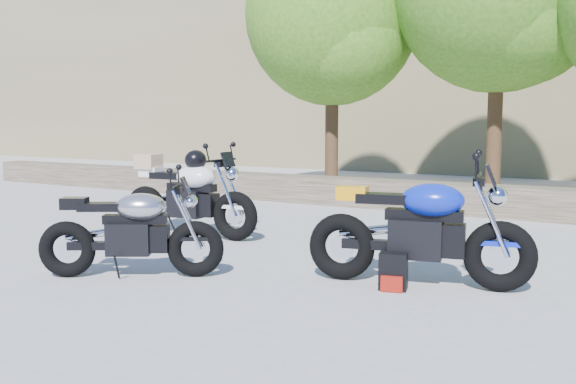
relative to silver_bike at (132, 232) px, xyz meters
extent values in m
plane|color=gray|center=(0.67, 0.50, -0.44)|extent=(90.00, 90.00, 0.00)
cube|color=#433C2D|center=(0.67, 6.00, -0.19)|extent=(22.00, 0.55, 0.50)
cylinder|color=#382314|center=(-1.83, 7.70, 1.07)|extent=(0.28, 0.28, 3.02)
sphere|color=#2E6A17|center=(-1.83, 7.70, 3.34)|extent=(3.67, 3.67, 3.67)
sphere|color=#2E6A17|center=(-1.33, 7.40, 2.69)|extent=(2.38, 2.38, 2.38)
cylinder|color=#382314|center=(1.47, 8.10, 1.24)|extent=(0.28, 0.28, 3.36)
sphere|color=#2E6A17|center=(1.97, 7.80, 3.04)|extent=(2.64, 2.64, 2.64)
torus|color=black|center=(0.52, 0.33, -0.16)|extent=(0.54, 0.42, 0.56)
torus|color=black|center=(-0.54, -0.34, -0.16)|extent=(0.54, 0.42, 0.56)
cylinder|color=silver|center=(0.52, 0.33, -0.16)|extent=(0.18, 0.13, 0.19)
cylinder|color=silver|center=(-0.54, -0.34, -0.16)|extent=(0.18, 0.13, 0.19)
cube|color=black|center=(-0.03, -0.02, -0.06)|extent=(0.49, 0.44, 0.31)
cube|color=black|center=(0.03, 0.02, 0.13)|extent=(0.59, 0.44, 0.09)
ellipsoid|color=#B4B3B8|center=(0.08, 0.05, 0.25)|extent=(0.60, 0.55, 0.26)
cube|color=black|center=(-0.25, -0.16, 0.25)|extent=(0.47, 0.40, 0.08)
cube|color=black|center=(-0.47, -0.30, 0.29)|extent=(0.30, 0.28, 0.11)
cylinder|color=black|center=(0.37, 0.24, 0.45)|extent=(0.33, 0.50, 0.03)
sphere|color=silver|center=(0.49, 0.31, 0.31)|extent=(0.16, 0.16, 0.16)
torus|color=black|center=(-0.28, 2.08, -0.12)|extent=(0.65, 0.21, 0.64)
torus|color=black|center=(-1.72, 1.97, -0.12)|extent=(0.65, 0.21, 0.64)
cylinder|color=silver|center=(-0.28, 2.08, -0.12)|extent=(0.22, 0.06, 0.22)
cylinder|color=silver|center=(-1.72, 1.97, -0.12)|extent=(0.22, 0.06, 0.22)
cube|color=black|center=(-1.02, 2.03, 0.00)|extent=(0.50, 0.34, 0.36)
cube|color=black|center=(-0.95, 2.03, 0.22)|extent=(0.71, 0.21, 0.10)
ellipsoid|color=silver|center=(-0.88, 2.04, 0.36)|extent=(0.60, 0.43, 0.30)
cube|color=black|center=(-1.32, 2.00, 0.36)|extent=(0.52, 0.26, 0.09)
cube|color=silver|center=(-1.62, 1.98, 0.40)|extent=(0.29, 0.22, 0.13)
cylinder|color=black|center=(-0.48, 2.07, 0.59)|extent=(0.08, 0.66, 0.03)
sphere|color=silver|center=(-0.32, 2.08, 0.42)|extent=(0.18, 0.18, 0.18)
ellipsoid|color=black|center=(-0.88, 2.04, 0.58)|extent=(0.30, 0.31, 0.27)
cube|color=tan|center=(-1.66, 1.98, 0.54)|extent=(0.32, 0.28, 0.20)
torus|color=black|center=(3.21, 1.31, -0.12)|extent=(0.66, 0.30, 0.64)
torus|color=black|center=(1.79, 0.98, -0.12)|extent=(0.66, 0.30, 0.64)
cylinder|color=silver|center=(3.21, 1.31, -0.12)|extent=(0.23, 0.09, 0.22)
cylinder|color=silver|center=(1.79, 0.98, -0.12)|extent=(0.23, 0.09, 0.22)
cube|color=black|center=(2.48, 1.14, 0.00)|extent=(0.54, 0.40, 0.36)
cube|color=black|center=(2.55, 1.16, 0.22)|extent=(0.72, 0.32, 0.10)
ellipsoid|color=#0B20AF|center=(2.62, 1.17, 0.36)|extent=(0.65, 0.51, 0.31)
cube|color=black|center=(2.19, 1.07, 0.36)|extent=(0.54, 0.33, 0.09)
cube|color=orange|center=(1.89, 1.00, 0.40)|extent=(0.32, 0.26, 0.13)
cylinder|color=black|center=(3.01, 1.26, 0.59)|extent=(0.18, 0.65, 0.03)
sphere|color=silver|center=(3.17, 1.30, 0.42)|extent=(0.18, 0.18, 0.18)
cube|color=black|center=(2.37, 0.89, -0.27)|extent=(0.29, 0.24, 0.34)
cube|color=maroon|center=(2.39, 0.78, -0.37)|extent=(0.20, 0.09, 0.14)
camera|label=1|loc=(4.53, -4.48, 1.08)|focal=40.00mm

